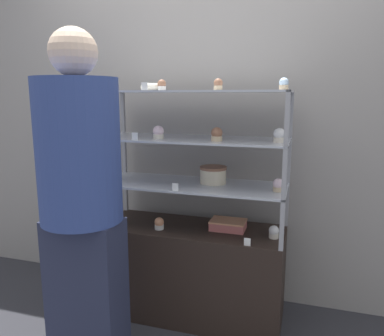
{
  "coord_description": "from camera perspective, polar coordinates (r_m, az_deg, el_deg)",
  "views": [
    {
      "loc": [
        0.67,
        -2.15,
        1.42
      ],
      "look_at": [
        0.0,
        0.0,
        0.98
      ],
      "focal_mm": 35.0,
      "sensor_mm": 36.0,
      "label": 1
    }
  ],
  "objects": [
    {
      "name": "layer_cake_centerpiece",
      "position": [
        2.32,
        3.25,
        -1.04
      ],
      "size": [
        0.17,
        0.17,
        0.1
      ],
      "color": "beige",
      "rests_on": "display_riser_lower"
    },
    {
      "name": "customer_figure",
      "position": [
        1.94,
        -16.49,
        -4.22
      ],
      "size": [
        0.4,
        0.4,
        1.73
      ],
      "color": "#282D47",
      "rests_on": "ground_plane"
    },
    {
      "name": "cupcake_4",
      "position": [
        2.18,
        13.01,
        -2.58
      ],
      "size": [
        0.06,
        0.06,
        0.07
      ],
      "color": "#CCB28C",
      "rests_on": "display_riser_lower"
    },
    {
      "name": "cupcake_5",
      "position": [
        2.43,
        -12.25,
        5.61
      ],
      "size": [
        0.07,
        0.07,
        0.08
      ],
      "color": "white",
      "rests_on": "display_riser_middle"
    },
    {
      "name": "cupcake_7",
      "position": [
        2.13,
        3.8,
        5.12
      ],
      "size": [
        0.07,
        0.07,
        0.08
      ],
      "color": "#CCB28C",
      "rests_on": "display_riser_middle"
    },
    {
      "name": "display_riser_middle",
      "position": [
        2.27,
        0.0,
        4.08
      ],
      "size": [
        1.15,
        0.43,
        0.28
      ],
      "color": "#99999E",
      "rests_on": "display_riser_lower"
    },
    {
      "name": "cupcake_12",
      "position": [
        2.09,
        13.82,
        12.33
      ],
      "size": [
        0.05,
        0.05,
        0.07
      ],
      "color": "#CCB28C",
      "rests_on": "display_riser_upper"
    },
    {
      "name": "display_base",
      "position": [
        2.51,
        0.0,
        -15.44
      ],
      "size": [
        1.15,
        0.43,
        0.6
      ],
      "color": "black",
      "rests_on": "ground_plane"
    },
    {
      "name": "cupcake_8",
      "position": [
        2.11,
        13.16,
        4.82
      ],
      "size": [
        0.07,
        0.07,
        0.08
      ],
      "color": "beige",
      "rests_on": "display_riser_middle"
    },
    {
      "name": "sheet_cake_frosted",
      "position": [
        2.36,
        5.53,
        -8.6
      ],
      "size": [
        0.22,
        0.15,
        0.06
      ],
      "color": "#C66660",
      "rests_on": "display_base"
    },
    {
      "name": "cupcake_2",
      "position": [
        2.26,
        12.36,
        -9.51
      ],
      "size": [
        0.06,
        0.06,
        0.07
      ],
      "color": "beige",
      "rests_on": "display_base"
    },
    {
      "name": "cupcake_0",
      "position": [
        2.51,
        -11.82,
        -7.43
      ],
      "size": [
        0.06,
        0.06,
        0.07
      ],
      "color": "#CCB28C",
      "rests_on": "display_base"
    },
    {
      "name": "display_riser_upper",
      "position": [
        2.25,
        0.0,
        11.23
      ],
      "size": [
        1.15,
        0.43,
        0.28
      ],
      "color": "#99999E",
      "rests_on": "display_riser_middle"
    },
    {
      "name": "price_tag_0",
      "position": [
        2.13,
        8.42,
        -11.09
      ],
      "size": [
        0.04,
        0.0,
        0.04
      ],
      "color": "white",
      "rests_on": "display_base"
    },
    {
      "name": "back_wall",
      "position": [
        2.6,
        2.39,
        8.34
      ],
      "size": [
        8.0,
        0.05,
        2.6
      ],
      "color": "gray",
      "rests_on": "ground_plane"
    },
    {
      "name": "price_tag_1",
      "position": [
        2.14,
        -2.56,
        -2.91
      ],
      "size": [
        0.04,
        0.0,
        0.04
      ],
      "color": "white",
      "rests_on": "display_riser_lower"
    },
    {
      "name": "ground_plane",
      "position": [
        2.66,
        0.0,
        -21.25
      ],
      "size": [
        20.0,
        20.0,
        0.0
      ],
      "primitive_type": "plane",
      "color": "#2D2D33"
    },
    {
      "name": "cupcake_6",
      "position": [
        2.24,
        -5.13,
        5.4
      ],
      "size": [
        0.07,
        0.07,
        0.08
      ],
      "color": "beige",
      "rests_on": "display_riser_middle"
    },
    {
      "name": "cupcake_1",
      "position": [
        2.36,
        -5.02,
        -8.42
      ],
      "size": [
        0.06,
        0.06,
        0.07
      ],
      "color": "white",
      "rests_on": "display_base"
    },
    {
      "name": "cupcake_9",
      "position": [
        2.4,
        -12.96,
        12.14
      ],
      "size": [
        0.05,
        0.05,
        0.07
      ],
      "color": "white",
      "rests_on": "display_riser_upper"
    },
    {
      "name": "display_riser_lower",
      "position": [
        2.32,
        0.0,
        -2.87
      ],
      "size": [
        1.15,
        0.43,
        0.28
      ],
      "color": "#99999E",
      "rests_on": "display_base"
    },
    {
      "name": "price_tag_3",
      "position": [
        2.15,
        -7.25,
        12.26
      ],
      "size": [
        0.04,
        0.0,
        0.04
      ],
      "color": "white",
      "rests_on": "display_riser_upper"
    },
    {
      "name": "cupcake_10",
      "position": [
        2.27,
        -4.63,
        12.46
      ],
      "size": [
        0.05,
        0.05,
        0.07
      ],
      "color": "white",
      "rests_on": "display_riser_upper"
    },
    {
      "name": "price_tag_2",
      "position": [
        2.19,
        -8.71,
        4.79
      ],
      "size": [
        0.04,
        0.0,
        0.04
      ],
      "color": "white",
      "rests_on": "display_riser_middle"
    },
    {
      "name": "cupcake_3",
      "position": [
        2.44,
        -12.42,
        -1.11
      ],
      "size": [
        0.06,
        0.06,
        0.07
      ],
      "color": "white",
      "rests_on": "display_riser_lower"
    },
    {
      "name": "cupcake_11",
      "position": [
        2.14,
        4.01,
        12.57
      ],
      "size": [
        0.05,
        0.05,
        0.07
      ],
      "color": "#CCB28C",
      "rests_on": "display_riser_upper"
    },
    {
      "name": "donut_glazed",
      "position": [
        2.34,
        -6.1,
        12.17
      ],
      "size": [
        0.14,
        0.14,
        0.04
      ],
      "color": "#EFE5CC",
      "rests_on": "display_riser_upper"
    }
  ]
}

